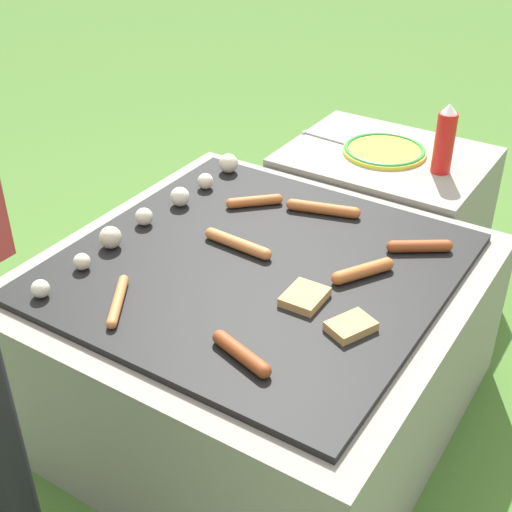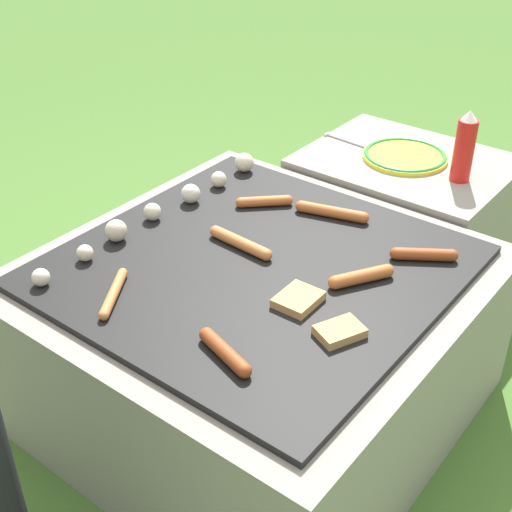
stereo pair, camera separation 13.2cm
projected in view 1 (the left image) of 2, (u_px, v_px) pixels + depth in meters
The scene contains 16 objects.
ground_plane at pixel (256, 403), 1.93m from camera, with size 14.00×14.00×0.00m, color #47702D.
grill at pixel (256, 339), 1.81m from camera, with size 0.98×0.98×0.45m.
side_ledge at pixel (381, 218), 2.33m from camera, with size 0.49×0.61×0.45m.
sausage_mid_right at pixel (323, 209), 1.88m from camera, with size 0.08×0.19×0.03m.
sausage_back_left at pixel (363, 271), 1.63m from camera, with size 0.14×0.10×0.03m.
sausage_back_right at pixel (254, 201), 1.92m from camera, with size 0.12×0.12×0.03m.
sausage_front_right at pixel (238, 244), 1.73m from camera, with size 0.04×0.20×0.03m.
sausage_front_left at pixel (118, 301), 1.54m from camera, with size 0.16×0.11×0.02m.
sausage_front_center at pixel (241, 353), 1.39m from camera, with size 0.07×0.16×0.03m.
sausage_mid_left at pixel (420, 246), 1.72m from camera, with size 0.10×0.14×0.03m.
bread_slice_left at pixel (351, 326), 1.47m from camera, with size 0.11×0.10×0.02m.
bread_slice_center at pixel (305, 297), 1.55m from camera, with size 0.10×0.08×0.02m.
mushroom_row at pixel (160, 208), 1.86m from camera, with size 0.79×0.06×0.06m.
plate_colorful at pixel (384, 150), 2.21m from camera, with size 0.26×0.26×0.02m.
condiment_bottle at pixel (445, 140), 2.05m from camera, with size 0.06×0.06×0.21m.
fork_utensil at pixel (323, 137), 2.31m from camera, with size 0.03×0.17×0.01m.
Camera 1 is at (-1.19, -0.76, 1.38)m, focal length 50.00 mm.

